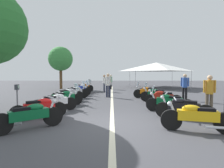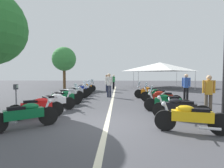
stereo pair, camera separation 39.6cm
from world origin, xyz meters
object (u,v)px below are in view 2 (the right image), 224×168
Objects in this scene: motorcycle_right_row_4 at (156,95)px; motorcycle_right_row_0 at (191,117)px; motorcycle_right_row_5 at (149,92)px; event_tent at (160,67)px; bystander_1 at (107,82)px; roadside_tree_1 at (64,59)px; bystander_2 at (209,91)px; bystander_0 at (109,83)px; motorcycle_left_row_5 at (76,92)px; motorcycle_left_row_6 at (80,90)px; motorcycle_left_row_2 at (54,102)px; motorcycle_right_row_3 at (162,98)px; motorcycle_left_row_1 at (37,107)px; motorcycle_left_row_0 at (25,115)px; motorcycle_left_row_7 at (83,89)px; bystander_4 at (114,81)px; motorcycle_left_row_3 at (64,97)px; motorcycle_left_row_8 at (86,87)px; bystander_3 at (186,85)px; motorcycle_left_row_4 at (68,94)px; motorcycle_right_row_2 at (167,102)px; parking_meter at (16,93)px; motorcycle_right_row_1 at (180,108)px.

motorcycle_right_row_0 is at bearing 109.90° from motorcycle_right_row_4.
event_tent is (10.11, -3.15, 2.18)m from motorcycle_right_row_5.
roadside_tree_1 is at bearing 147.53° from bystander_1.
bystander_0 is at bearing -128.48° from bystander_2.
motorcycle_left_row_5 reaches higher than motorcycle_left_row_6.
motorcycle_right_row_3 is at bearing -18.13° from motorcycle_left_row_2.
motorcycle_right_row_0 is (-7.11, -5.12, -0.02)m from motorcycle_left_row_5.
motorcycle_left_row_0 is at bearing -112.80° from motorcycle_left_row_1.
bystander_4 reaches higher than motorcycle_left_row_7.
motorcycle_left_row_3 reaches higher than motorcycle_left_row_0.
motorcycle_left_row_6 is 1.05× the size of motorcycle_left_row_8.
motorcycle_left_row_6 is 1.02× the size of motorcycle_left_row_7.
roadside_tree_1 reaches higher than bystander_3.
motorcycle_left_row_4 is 3.36m from bystander_0.
bystander_1 is (4.19, 0.47, -0.07)m from bystander_0.
motorcycle_left_row_1 is 0.26× the size of event_tent.
motorcycle_right_row_2 is at bearing -145.63° from roadside_tree_1.
bystander_0 is at bearing 23.36° from motorcycle_left_row_3.
motorcycle_left_row_5 is at bearing -23.10° from motorcycle_right_row_2.
motorcycle_right_row_3 reaches higher than motorcycle_left_row_1.
motorcycle_right_row_3 is at bearing -78.86° from motorcycle_right_row_0.
motorcycle_left_row_3 is at bearing 53.66° from parking_meter.
event_tent is (15.91, -2.97, 2.20)m from motorcycle_right_row_1.
motorcycle_left_row_7 is 0.95× the size of motorcycle_right_row_4.
motorcycle_left_row_3 is at bearing -76.45° from bystander_4.
motorcycle_right_row_1 is (-0.02, -5.48, 0.00)m from motorcycle_left_row_1.
motorcycle_right_row_2 reaches higher than motorcycle_left_row_1.
motorcycle_right_row_3 is 1.17× the size of bystander_1.
motorcycle_right_row_2 is 1.20× the size of bystander_3.
bystander_3 is (3.38, -7.36, 0.57)m from motorcycle_left_row_2.
motorcycle_left_row_7 is 0.87× the size of motorcycle_right_row_2.
motorcycle_left_row_3 is at bearing 50.90° from motorcycle_left_row_0.
bystander_0 is 7.01m from bystander_2.
motorcycle_left_row_5 is at bearing 55.76° from motorcycle_left_row_1.
motorcycle_right_row_4 reaches higher than motorcycle_right_row_1.
motorcycle_left_row_5 is at bearing -112.65° from bystander_2.
motorcycle_right_row_3 is at bearing -9.85° from bystander_3.
bystander_0 is (5.72, -3.70, 0.15)m from parking_meter.
motorcycle_left_row_0 is 7.64m from motorcycle_right_row_4.
motorcycle_right_row_2 is at bearing -76.80° from motorcycle_right_row_0.
motorcycle_right_row_1 is at bearing -147.94° from roadside_tree_1.
bystander_1 is (10.62, 3.48, 0.52)m from motorcycle_right_row_1.
bystander_0 is at bearing -142.64° from roadside_tree_1.
event_tent is (2.08, -11.63, -0.82)m from roadside_tree_1.
motorcycle_left_row_5 is 0.88× the size of motorcycle_right_row_2.
motorcycle_right_row_4 is (2.89, -0.13, 0.00)m from motorcycle_right_row_2.
motorcycle_left_row_2 is 5.58m from bystander_0.
motorcycle_left_row_6 is at bearing -153.64° from roadside_tree_1.
bystander_4 reaches higher than motorcycle_right_row_1.
parking_meter is at bearing 147.50° from event_tent.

